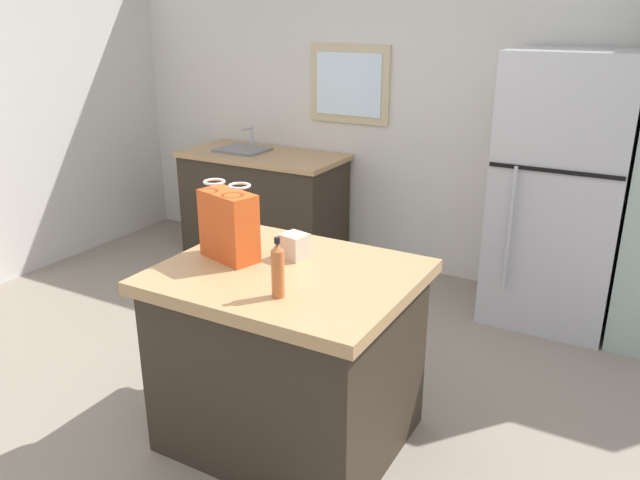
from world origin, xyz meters
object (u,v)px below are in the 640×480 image
Objects in this scene: kitchen_island at (289,356)px; refrigerator at (560,192)px; small_box at (295,246)px; bottle at (278,270)px; shopping_bag at (229,225)px.

kitchen_island is 0.64× the size of refrigerator.
bottle is (0.17, -0.40, 0.06)m from small_box.
kitchen_island is at bearing 1.04° from shopping_bag.
small_box is at bearing -116.10° from refrigerator.
bottle is (-0.72, -2.21, 0.12)m from refrigerator.
small_box is 0.46× the size of bottle.
shopping_bag is 0.32m from small_box.
shopping_bag is at bearing -149.59° from small_box.
shopping_bag is at bearing 150.08° from bottle.
shopping_bag is 3.11× the size of small_box.
refrigerator is 6.90× the size of bottle.
shopping_bag is (-0.31, -0.01, 0.60)m from kitchen_island.
kitchen_island is 3.07× the size of shopping_bag.
bottle is at bearing -29.92° from shopping_bag.
bottle is (0.43, -0.25, -0.05)m from shopping_bag.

